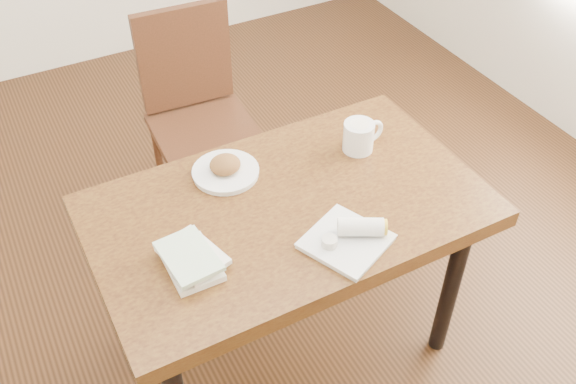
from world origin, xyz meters
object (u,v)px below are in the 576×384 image
table (288,224)px  book_stack (191,259)px  plate_scone (225,169)px  plate_burrito (351,237)px  coffee_mug (360,136)px  chair_far (197,106)px

table → book_stack: book_stack is taller
plate_scone → plate_burrito: bearing=-66.4°
coffee_mug → plate_burrito: 0.45m
table → plate_scone: 0.27m
coffee_mug → table: bearing=-159.1°
chair_far → table: bearing=-92.9°
plate_burrito → chair_far: bearing=91.9°
table → coffee_mug: coffee_mug is taller
table → coffee_mug: 0.40m
table → chair_far: 0.92m
coffee_mug → chair_far: bearing=110.8°
table → coffee_mug: (0.35, 0.13, 0.14)m
table → chair_far: chair_far is taller
coffee_mug → plate_burrito: bearing=-125.9°
table → plate_burrito: 0.27m
table → plate_burrito: bearing=-69.8°
table → plate_burrito: (0.08, -0.23, 0.11)m
plate_scone → book_stack: (-0.25, -0.31, 0.00)m
table → plate_scone: size_ratio=5.56×
plate_scone → coffee_mug: (0.46, -0.09, 0.03)m
table → plate_burrito: plate_burrito is taller
coffee_mug → plate_burrito: coffee_mug is taller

